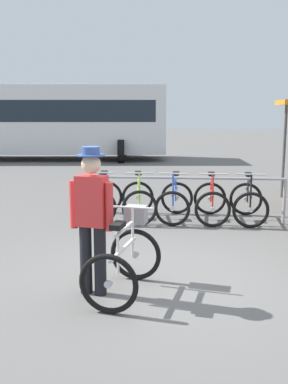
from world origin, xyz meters
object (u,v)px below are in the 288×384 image
racked_bike_lime (139,200)px  featured_bicycle (125,256)px  racked_bike_teal (103,200)px  person_with_featured_bike (92,215)px  racked_bike_black (248,202)px  racked_bike_blue (175,201)px  bus_distant (43,117)px  racked_bike_red (211,202)px

racked_bike_lime → featured_bicycle: same height
racked_bike_lime → featured_bicycle: bearing=-90.2°
racked_bike_teal → person_with_featured_bike: bearing=-85.2°
racked_bike_lime → person_with_featured_bike: size_ratio=0.67×
featured_bicycle → person_with_featured_bike: 0.63m
racked_bike_black → racked_bike_blue: bearing=176.8°
racked_bike_teal → featured_bicycle: bearing=-79.4°
racked_bike_teal → racked_bike_black: same height
racked_bike_teal → racked_bike_lime: (0.70, -0.04, -0.00)m
racked_bike_teal → person_with_featured_bike: 3.77m
racked_bike_teal → bus_distant: bearing=109.4°
person_with_featured_bike → bus_distant: bus_distant is taller
featured_bicycle → racked_bike_blue: bearing=78.8°
racked_bike_lime → bus_distant: 11.32m
bus_distant → racked_bike_black: bearing=-58.4°
racked_bike_lime → person_with_featured_bike: bearing=-96.0°
racked_bike_lime → racked_bike_black: size_ratio=0.99×
racked_bike_black → bus_distant: 12.38m
racked_bike_blue → person_with_featured_bike: (-1.08, -3.64, 0.58)m
racked_bike_lime → racked_bike_blue: bearing=-3.2°
racked_bike_black → person_with_featured_bike: person_with_featured_bike is taller
racked_bike_lime → racked_bike_blue: size_ratio=0.99×
racked_bike_black → person_with_featured_bike: 4.38m
racked_bike_red → featured_bicycle: size_ratio=0.90×
featured_bicycle → bus_distant: size_ratio=0.12×
racked_bike_red → bus_distant: bus_distant is taller
racked_bike_blue → racked_bike_black: 1.40m
racked_bike_teal → person_with_featured_bike: (0.31, -3.72, 0.58)m
racked_bike_blue → featured_bicycle: size_ratio=0.94×
person_with_featured_bike → bus_distant: size_ratio=0.17×
person_with_featured_bike → featured_bicycle: bearing=8.2°
racked_bike_black → racked_bike_teal: bearing=176.8°
racked_bike_blue → person_with_featured_bike: 3.84m
racked_bike_lime → racked_bike_blue: 0.70m
racked_bike_lime → racked_bike_black: 2.10m
featured_bicycle → person_with_featured_bike: size_ratio=0.72×
racked_bike_lime → racked_bike_red: same height
racked_bike_red → featured_bicycle: 3.82m
racked_bike_red → person_with_featured_bike: bearing=-116.3°
racked_bike_red → featured_bicycle: bearing=-111.7°
racked_bike_teal → racked_bike_red: same height
featured_bicycle → bus_distant: (-4.33, 13.99, 1.30)m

